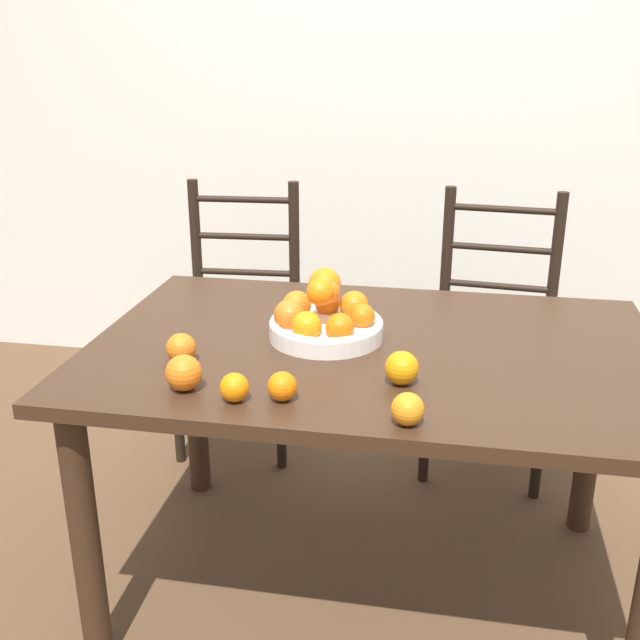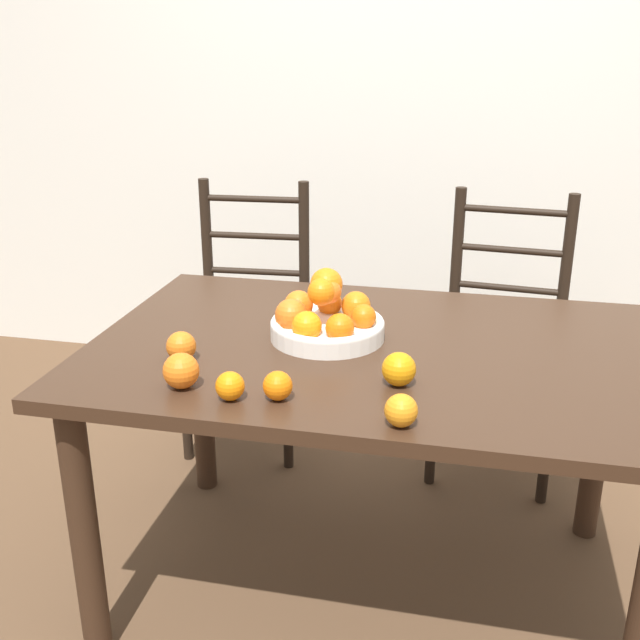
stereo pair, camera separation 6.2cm
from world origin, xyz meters
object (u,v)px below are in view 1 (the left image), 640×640
orange_loose_3 (184,373)px  orange_loose_5 (282,386)px  orange_loose_2 (181,348)px  chair_right (492,337)px  orange_loose_4 (408,409)px  chair_left (239,321)px  orange_loose_1 (234,387)px  orange_loose_0 (402,368)px  fruit_bowl (324,319)px

orange_loose_3 → orange_loose_5: bearing=-2.8°
orange_loose_2 → chair_right: 1.28m
orange_loose_4 → orange_loose_5: (-0.27, 0.06, -0.00)m
orange_loose_3 → chair_right: chair_right is taller
orange_loose_2 → orange_loose_3: 0.15m
chair_right → chair_left: bearing=-174.6°
chair_left → orange_loose_1: bearing=-77.5°
orange_loose_4 → orange_loose_0: bearing=98.2°
orange_loose_0 → chair_right: size_ratio=0.08×
fruit_bowl → orange_loose_4: (0.24, -0.43, -0.02)m
orange_loose_1 → orange_loose_5: size_ratio=0.98×
orange_loose_2 → orange_loose_0: bearing=-2.8°
orange_loose_3 → chair_right: (0.72, 1.11, -0.30)m
orange_loose_5 → chair_left: size_ratio=0.07×
fruit_bowl → orange_loose_5: bearing=-94.0°
fruit_bowl → orange_loose_5: size_ratio=4.59×
orange_loose_5 → chair_right: size_ratio=0.07×
orange_loose_0 → orange_loose_5: 0.27m
orange_loose_2 → chair_right: (0.77, 0.97, -0.30)m
chair_left → chair_right: size_ratio=1.00×
orange_loose_2 → orange_loose_5: (0.28, -0.15, -0.00)m
chair_right → orange_loose_3: bearing=-117.3°
orange_loose_1 → orange_loose_2: orange_loose_2 is taller
orange_loose_3 → orange_loose_4: 0.50m
orange_loose_4 → orange_loose_5: orange_loose_4 is taller
orange_loose_1 → orange_loose_4: 0.37m
orange_loose_1 → chair_right: 1.32m
orange_loose_0 → orange_loose_1: orange_loose_0 is taller
orange_loose_4 → chair_right: 1.24m
orange_loose_0 → chair_right: chair_right is taller
fruit_bowl → orange_loose_0: (0.22, -0.24, -0.01)m
orange_loose_2 → orange_loose_4: (0.55, -0.21, -0.00)m
orange_loose_2 → orange_loose_5: size_ratio=1.12×
orange_loose_0 → orange_loose_5: size_ratio=1.19×
fruit_bowl → orange_loose_3: 0.43m
orange_loose_4 → orange_loose_5: bearing=167.5°
orange_loose_5 → chair_left: (-0.43, 1.12, -0.29)m
orange_loose_2 → orange_loose_5: 0.32m
orange_loose_1 → chair_left: bearing=106.2°
orange_loose_3 → orange_loose_2: bearing=112.4°
fruit_bowl → orange_loose_3: size_ratio=3.64×
orange_loose_3 → orange_loose_4: bearing=-8.2°
fruit_bowl → chair_right: 0.94m
fruit_bowl → orange_loose_0: fruit_bowl is taller
orange_loose_1 → orange_loose_3: orange_loose_3 is taller
orange_loose_0 → chair_left: chair_left is taller
orange_loose_2 → chair_left: chair_left is taller
orange_loose_2 → chair_left: 1.03m
fruit_bowl → orange_loose_4: 0.49m
orange_loose_3 → orange_loose_4: (0.49, -0.07, -0.01)m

